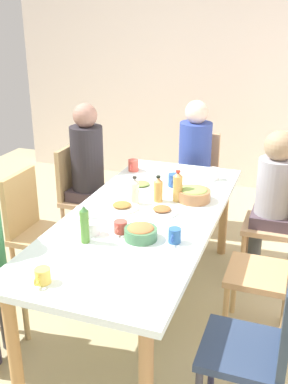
{
  "coord_description": "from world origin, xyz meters",
  "views": [
    {
      "loc": [
        2.51,
        0.9,
        1.94
      ],
      "look_at": [
        0.0,
        0.0,
        0.88
      ],
      "focal_mm": 42.37,
      "sensor_mm": 36.0,
      "label": 1
    }
  ],
  "objects_px": {
    "cup_4": "(174,180)",
    "bottle_1": "(135,191)",
    "person_0": "(89,166)",
    "dining_table": "(144,224)",
    "plate_1": "(141,185)",
    "bowl_0": "(141,232)",
    "bottle_2": "(178,187)",
    "chair_3": "(274,266)",
    "bowl_1": "(194,194)",
    "chair_5": "(261,342)",
    "cup_1": "(120,227)",
    "chair_0": "(80,191)",
    "cup_2": "(133,165)",
    "cup_5": "(174,236)",
    "bottle_0": "(85,224)",
    "person_1": "(273,193)",
    "bottle_3": "(158,190)",
    "cup_6": "(213,174)",
    "cup_7": "(83,213)",
    "cup_0": "(42,276)",
    "cup_3": "(92,228)",
    "chair_6": "(196,175)",
    "person_6": "(195,155)",
    "plate_0": "(122,207)",
    "plate_2": "(162,211)",
    "chair_2": "(35,225)",
    "chair_1": "(283,219)"
  },
  "relations": [
    {
      "from": "person_0",
      "to": "chair_3",
      "type": "height_order",
      "value": "person_0"
    },
    {
      "from": "plate_0",
      "to": "plate_1",
      "type": "distance_m",
      "value": 0.42
    },
    {
      "from": "chair_5",
      "to": "bottle_2",
      "type": "relative_size",
      "value": 4.07
    },
    {
      "from": "cup_6",
      "to": "cup_4",
      "type": "bearing_deg",
      "value": -45.06
    },
    {
      "from": "bottle_3",
      "to": "plate_2",
      "type": "bearing_deg",
      "value": 25.24
    },
    {
      "from": "plate_1",
      "to": "dining_table",
      "type": "bearing_deg",
      "value": 22.44
    },
    {
      "from": "person_1",
      "to": "cup_4",
      "type": "height_order",
      "value": "person_1"
    },
    {
      "from": "person_1",
      "to": "bottle_2",
      "type": "relative_size",
      "value": 5.32
    },
    {
      "from": "bottle_1",
      "to": "bottle_3",
      "type": "xyz_separation_m",
      "value": [
        -0.1,
        0.13,
        -0.01
      ]
    },
    {
      "from": "bottle_3",
      "to": "cup_7",
      "type": "bearing_deg",
      "value": -38.93
    },
    {
      "from": "plate_1",
      "to": "cup_1",
      "type": "relative_size",
      "value": 2.07
    },
    {
      "from": "chair_3",
      "to": "cup_1",
      "type": "distance_m",
      "value": 0.97
    },
    {
      "from": "cup_5",
      "to": "cup_7",
      "type": "height_order",
      "value": "cup_5"
    },
    {
      "from": "plate_1",
      "to": "cup_5",
      "type": "height_order",
      "value": "cup_5"
    },
    {
      "from": "chair_0",
      "to": "cup_2",
      "type": "relative_size",
      "value": 7.54
    },
    {
      "from": "cup_5",
      "to": "bottle_3",
      "type": "xyz_separation_m",
      "value": [
        -0.54,
        -0.27,
        0.04
      ]
    },
    {
      "from": "cup_0",
      "to": "cup_3",
      "type": "relative_size",
      "value": 0.92
    },
    {
      "from": "cup_4",
      "to": "bottle_1",
      "type": "distance_m",
      "value": 0.44
    },
    {
      "from": "chair_0",
      "to": "bottle_0",
      "type": "distance_m",
      "value": 1.41
    },
    {
      "from": "chair_1",
      "to": "plate_0",
      "type": "height_order",
      "value": "chair_1"
    },
    {
      "from": "chair_5",
      "to": "plate_0",
      "type": "distance_m",
      "value": 1.28
    },
    {
      "from": "cup_0",
      "to": "cup_6",
      "type": "height_order",
      "value": "cup_6"
    },
    {
      "from": "chair_0",
      "to": "chair_2",
      "type": "bearing_deg",
      "value": 0.0
    },
    {
      "from": "chair_3",
      "to": "chair_6",
      "type": "height_order",
      "value": "same"
    },
    {
      "from": "bowl_0",
      "to": "cup_7",
      "type": "bearing_deg",
      "value": -106.53
    },
    {
      "from": "chair_2",
      "to": "plate_2",
      "type": "bearing_deg",
      "value": 93.29
    },
    {
      "from": "person_1",
      "to": "chair_2",
      "type": "xyz_separation_m",
      "value": [
        0.72,
        -1.59,
        -0.2
      ]
    },
    {
      "from": "plate_1",
      "to": "cup_4",
      "type": "relative_size",
      "value": 1.96
    },
    {
      "from": "bowl_1",
      "to": "cup_7",
      "type": "relative_size",
      "value": 1.86
    },
    {
      "from": "chair_3",
      "to": "bowl_1",
      "type": "distance_m",
      "value": 0.73
    },
    {
      "from": "bowl_0",
      "to": "bottle_2",
      "type": "bearing_deg",
      "value": 176.04
    },
    {
      "from": "cup_5",
      "to": "cup_7",
      "type": "relative_size",
      "value": 0.87
    },
    {
      "from": "chair_6",
      "to": "person_6",
      "type": "bearing_deg",
      "value": 0.0
    },
    {
      "from": "person_0",
      "to": "plate_0",
      "type": "relative_size",
      "value": 5.7
    },
    {
      "from": "cup_6",
      "to": "bottle_3",
      "type": "relative_size",
      "value": 0.67
    },
    {
      "from": "person_0",
      "to": "dining_table",
      "type": "bearing_deg",
      "value": 46.14
    },
    {
      "from": "chair_0",
      "to": "bottle_1",
      "type": "height_order",
      "value": "bottle_1"
    },
    {
      "from": "cup_7",
      "to": "bottle_0",
      "type": "relative_size",
      "value": 0.53
    },
    {
      "from": "chair_5",
      "to": "cup_1",
      "type": "bearing_deg",
      "value": -115.32
    },
    {
      "from": "cup_3",
      "to": "bottle_3",
      "type": "relative_size",
      "value": 0.66
    },
    {
      "from": "chair_0",
      "to": "cup_3",
      "type": "relative_size",
      "value": 7.33
    },
    {
      "from": "plate_1",
      "to": "cup_2",
      "type": "distance_m",
      "value": 0.38
    },
    {
      "from": "plate_2",
      "to": "cup_2",
      "type": "bearing_deg",
      "value": -146.6
    },
    {
      "from": "plate_0",
      "to": "bottle_2",
      "type": "distance_m",
      "value": 0.41
    },
    {
      "from": "chair_1",
      "to": "cup_6",
      "type": "height_order",
      "value": "chair_1"
    },
    {
      "from": "plate_0",
      "to": "bowl_1",
      "type": "relative_size",
      "value": 0.97
    },
    {
      "from": "cup_2",
      "to": "bottle_1",
      "type": "xyz_separation_m",
      "value": [
        0.64,
        0.26,
        0.04
      ]
    },
    {
      "from": "cup_4",
      "to": "chair_0",
      "type": "bearing_deg",
      "value": -101.4
    },
    {
      "from": "cup_2",
      "to": "cup_4",
      "type": "height_order",
      "value": "cup_4"
    },
    {
      "from": "cup_5",
      "to": "bottle_0",
      "type": "height_order",
      "value": "bottle_0"
    }
  ]
}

